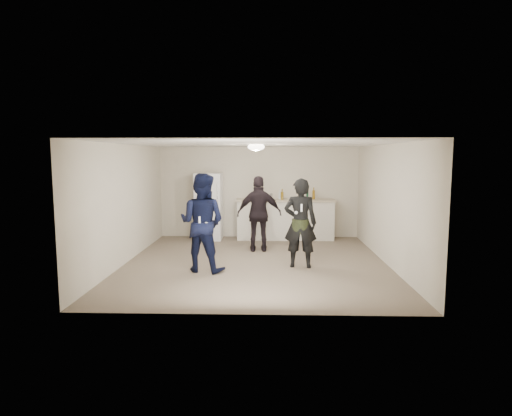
{
  "coord_description": "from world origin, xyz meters",
  "views": [
    {
      "loc": [
        0.27,
        -8.88,
        2.25
      ],
      "look_at": [
        0.0,
        0.2,
        1.15
      ],
      "focal_mm": 30.0,
      "sensor_mm": 36.0,
      "label": 1
    }
  ],
  "objects_px": {
    "shaker": "(271,197)",
    "man": "(202,223)",
    "woman": "(300,223)",
    "spectator": "(259,214)",
    "fridge": "(209,206)",
    "counter": "(285,220)"
  },
  "relations": [
    {
      "from": "counter",
      "to": "shaker",
      "type": "xyz_separation_m",
      "value": [
        -0.39,
        -0.08,
        0.65
      ]
    },
    {
      "from": "fridge",
      "to": "spectator",
      "type": "bearing_deg",
      "value": -46.22
    },
    {
      "from": "shaker",
      "to": "woman",
      "type": "xyz_separation_m",
      "value": [
        0.57,
        -2.91,
        -0.27
      ]
    },
    {
      "from": "fridge",
      "to": "woman",
      "type": "relative_size",
      "value": 0.99
    },
    {
      "from": "counter",
      "to": "man",
      "type": "bearing_deg",
      "value": -117.8
    },
    {
      "from": "shaker",
      "to": "man",
      "type": "distance_m",
      "value": 3.53
    },
    {
      "from": "shaker",
      "to": "spectator",
      "type": "distance_m",
      "value": 1.51
    },
    {
      "from": "shaker",
      "to": "spectator",
      "type": "xyz_separation_m",
      "value": [
        -0.29,
        -1.45,
        -0.28
      ]
    },
    {
      "from": "man",
      "to": "spectator",
      "type": "distance_m",
      "value": 2.1
    },
    {
      "from": "man",
      "to": "counter",
      "type": "bearing_deg",
      "value": -102.6
    },
    {
      "from": "fridge",
      "to": "woman",
      "type": "xyz_separation_m",
      "value": [
        2.26,
        -2.92,
        0.01
      ]
    },
    {
      "from": "man",
      "to": "woman",
      "type": "relative_size",
      "value": 1.06
    },
    {
      "from": "spectator",
      "to": "woman",
      "type": "bearing_deg",
      "value": 118.3
    },
    {
      "from": "counter",
      "to": "woman",
      "type": "relative_size",
      "value": 1.43
    },
    {
      "from": "woman",
      "to": "spectator",
      "type": "height_order",
      "value": "woman"
    },
    {
      "from": "counter",
      "to": "shaker",
      "type": "relative_size",
      "value": 15.29
    },
    {
      "from": "shaker",
      "to": "man",
      "type": "bearing_deg",
      "value": -112.86
    },
    {
      "from": "counter",
      "to": "man",
      "type": "xyz_separation_m",
      "value": [
        -1.76,
        -3.33,
        0.44
      ]
    },
    {
      "from": "fridge",
      "to": "spectator",
      "type": "distance_m",
      "value": 2.03
    },
    {
      "from": "counter",
      "to": "spectator",
      "type": "xyz_separation_m",
      "value": [
        -0.68,
        -1.53,
        0.37
      ]
    },
    {
      "from": "fridge",
      "to": "man",
      "type": "bearing_deg",
      "value": -84.35
    },
    {
      "from": "man",
      "to": "spectator",
      "type": "height_order",
      "value": "man"
    }
  ]
}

